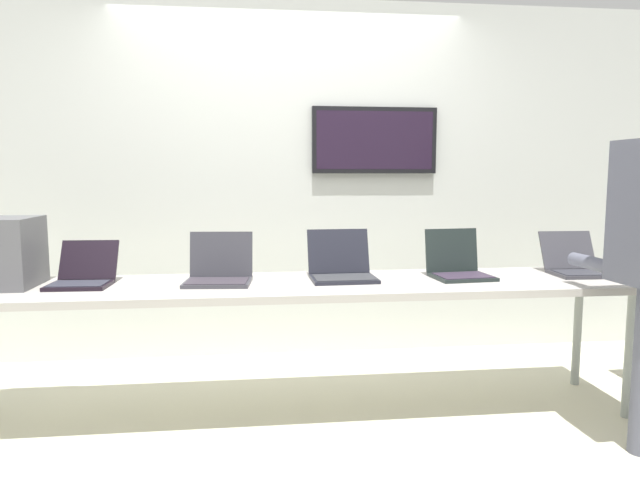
% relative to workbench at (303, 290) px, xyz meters
% --- Properties ---
extents(ground, '(8.00, 8.00, 0.04)m').
position_rel_workbench_xyz_m(ground, '(0.00, 0.00, -0.73)').
color(ground, beige).
extents(back_wall, '(8.00, 0.11, 2.59)m').
position_rel_workbench_xyz_m(back_wall, '(0.01, 1.13, 0.59)').
color(back_wall, beige).
rests_on(back_wall, ground).
extents(workbench, '(3.75, 0.70, 0.75)m').
position_rel_workbench_xyz_m(workbench, '(0.00, 0.00, 0.00)').
color(workbench, '#A9A39D').
rests_on(workbench, ground).
extents(laptop_station_0, '(0.32, 0.35, 0.22)m').
position_rel_workbench_xyz_m(laptop_station_0, '(-1.18, 0.06, 0.10)').
color(laptop_station_0, black).
rests_on(laptop_station_0, workbench).
extents(laptop_station_1, '(0.37, 0.33, 0.27)m').
position_rel_workbench_xyz_m(laptop_station_1, '(-0.46, 0.05, 0.11)').
color(laptop_station_1, '#37373E').
rests_on(laptop_station_1, workbench).
extents(laptop_station_2, '(0.37, 0.36, 0.27)m').
position_rel_workbench_xyz_m(laptop_station_2, '(0.23, 0.09, 0.11)').
color(laptop_station_2, black).
rests_on(laptop_station_2, workbench).
extents(laptop_station_3, '(0.35, 0.33, 0.27)m').
position_rel_workbench_xyz_m(laptop_station_3, '(0.90, 0.06, 0.11)').
color(laptop_station_3, '#1F2726').
rests_on(laptop_station_3, workbench).
extents(laptop_station_4, '(0.34, 0.37, 0.24)m').
position_rel_workbench_xyz_m(laptop_station_4, '(1.64, 0.08, 0.10)').
color(laptop_station_4, '#3A3940').
rests_on(laptop_station_4, workbench).
extents(paper_sheet, '(0.23, 0.31, 0.00)m').
position_rel_workbench_xyz_m(paper_sheet, '(1.29, -0.17, 0.04)').
color(paper_sheet, white).
rests_on(paper_sheet, workbench).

